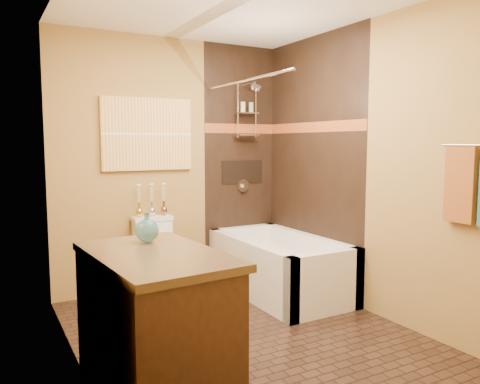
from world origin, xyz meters
TOP-DOWN VIEW (x-y plane):
  - floor at (0.00, 0.00)m, footprint 3.00×3.00m
  - wall_left at (-1.20, 0.00)m, footprint 0.02×3.00m
  - wall_right at (1.20, 0.00)m, footprint 0.02×3.00m
  - wall_back at (0.00, 1.50)m, footprint 2.40×0.02m
  - wall_front at (0.00, -1.50)m, footprint 2.40×0.02m
  - alcove_tile_back at (0.78, 1.49)m, footprint 0.85×0.01m
  - alcove_tile_right at (1.19, 0.75)m, footprint 0.01×1.50m
  - mosaic_band_back at (0.78, 1.48)m, footprint 0.85×0.01m
  - mosaic_band_right at (1.18, 0.75)m, footprint 0.01×1.50m
  - alcove_niche at (0.80, 1.48)m, footprint 0.50×0.01m
  - shower_fixtures at (0.80, 1.38)m, footprint 0.24×0.33m
  - curtain_rod at (0.40, 0.75)m, footprint 0.03×1.55m
  - towel_bar at (1.15, -1.05)m, footprint 0.02×0.55m
  - towel_rust at (1.16, -0.92)m, footprint 0.05×0.22m
  - sunset_painting at (-0.27, 1.48)m, footprint 0.90×0.04m
  - vanity_mirror at (-1.19, -0.61)m, footprint 0.01×1.00m
  - bathtub at (0.80, 0.75)m, footprint 0.80×1.50m
  - toilet at (-0.27, 1.22)m, footprint 0.38×0.57m
  - vanity at (-0.92, -0.61)m, footprint 0.69×1.05m
  - teal_bottle at (-0.87, -0.35)m, footprint 0.16×0.16m
  - bud_vases at (-0.27, 1.39)m, footprint 0.31×0.07m

SIDE VIEW (x-z plane):
  - floor at x=0.00m, z-range 0.00..0.00m
  - bathtub at x=0.80m, z-range -0.05..0.50m
  - toilet at x=-0.27m, z-range 0.00..0.76m
  - vanity at x=-0.92m, z-range 0.00..0.89m
  - bud_vases at x=-0.27m, z-range 0.77..1.08m
  - teal_bottle at x=-0.87m, z-range 0.87..1.08m
  - alcove_niche at x=0.80m, z-range 1.02..1.27m
  - towel_rust at x=1.16m, z-range 0.92..1.44m
  - wall_left at x=-1.20m, z-range 0.00..2.50m
  - wall_right at x=1.20m, z-range 0.00..2.50m
  - wall_back at x=0.00m, z-range 0.00..2.50m
  - wall_front at x=0.00m, z-range 0.00..2.50m
  - alcove_tile_back at x=0.78m, z-range 0.00..2.50m
  - alcove_tile_right at x=1.19m, z-range 0.00..2.50m
  - towel_bar at x=1.15m, z-range 1.44..1.46m
  - vanity_mirror at x=-1.19m, z-range 1.05..1.95m
  - sunset_painting at x=-0.27m, z-range 1.20..1.90m
  - mosaic_band_back at x=0.78m, z-range 1.57..1.67m
  - mosaic_band_right at x=1.18m, z-range 1.57..1.67m
  - shower_fixtures at x=0.80m, z-range 1.08..2.25m
  - curtain_rod at x=0.40m, z-range 2.01..2.03m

